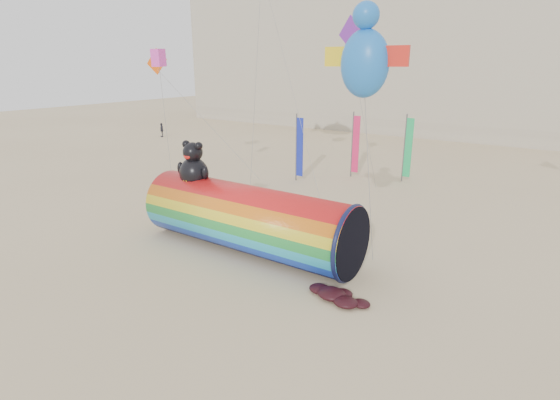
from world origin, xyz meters
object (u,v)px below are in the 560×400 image
Objects in this scene: windsock_assembly at (248,217)px; fabric_bundle at (336,296)px; hotel_building at (386,52)px; kite_handler at (344,254)px.

windsock_assembly reaches higher than fabric_bundle.
fabric_bundle is (17.32, -47.61, -10.14)m from hotel_building.
windsock_assembly is 6.28m from fabric_bundle.
windsock_assembly is (11.52, -45.76, -8.61)m from hotel_building.
hotel_building is at bearing -73.39° from kite_handler.
fabric_bundle is at bearing -70.01° from hotel_building.
fabric_bundle is at bearing 106.36° from kite_handler.
hotel_building is 51.67m from fabric_bundle.
kite_handler is at bearing 3.50° from windsock_assembly.
kite_handler is 2.41m from fabric_bundle.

